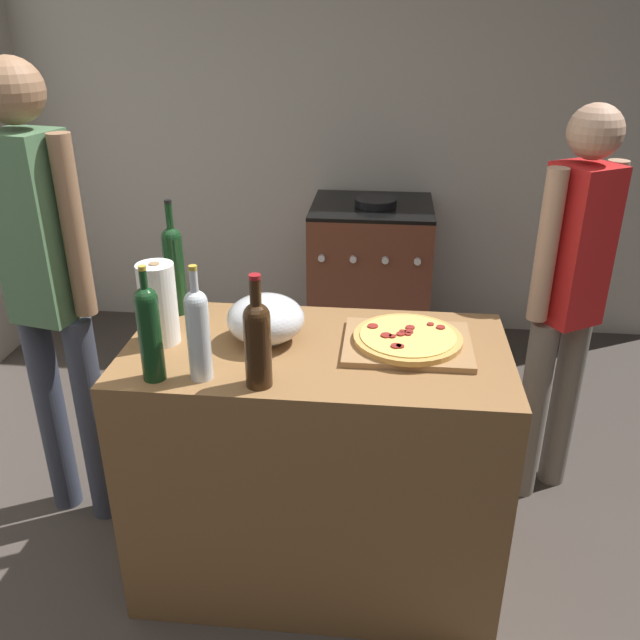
{
  "coord_description": "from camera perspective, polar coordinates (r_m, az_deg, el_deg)",
  "views": [
    {
      "loc": [
        0.38,
        -1.17,
        1.87
      ],
      "look_at": [
        0.18,
        0.78,
        0.95
      ],
      "focal_mm": 37.4,
      "sensor_mm": 36.0,
      "label": 1
    }
  ],
  "objects": [
    {
      "name": "stove",
      "position": [
        3.88,
        4.29,
        3.54
      ],
      "size": [
        0.67,
        0.63,
        0.93
      ],
      "color": "brown",
      "rests_on": "ground_plane"
    },
    {
      "name": "wine_bottle_clear",
      "position": [
        1.9,
        -10.39,
        -0.91
      ],
      "size": [
        0.07,
        0.07,
        0.34
      ],
      "color": "silver",
      "rests_on": "counter"
    },
    {
      "name": "pizza",
      "position": [
        2.11,
        7.5,
        -1.53
      ],
      "size": [
        0.34,
        0.34,
        0.03
      ],
      "color": "tan",
      "rests_on": "cutting_board"
    },
    {
      "name": "wine_bottle_amber",
      "position": [
        1.84,
        -5.37,
        -1.68
      ],
      "size": [
        0.08,
        0.08,
        0.33
      ],
      "color": "#331E0F",
      "rests_on": "counter"
    },
    {
      "name": "paper_towel_roll",
      "position": [
        2.14,
        -13.65,
        1.36
      ],
      "size": [
        0.12,
        0.12,
        0.27
      ],
      "color": "white",
      "rests_on": "counter"
    },
    {
      "name": "mixing_bowl",
      "position": [
        2.12,
        -4.67,
        0.09
      ],
      "size": [
        0.25,
        0.25,
        0.15
      ],
      "color": "#B2B2B7",
      "rests_on": "counter"
    },
    {
      "name": "person_in_red",
      "position": [
        2.68,
        20.45,
        2.23
      ],
      "size": [
        0.32,
        0.27,
        1.59
      ],
      "color": "slate",
      "rests_on": "ground_plane"
    },
    {
      "name": "kitchen_wall_rear",
      "position": [
        4.07,
        0.51,
        17.05
      ],
      "size": [
        4.25,
        0.1,
        2.6
      ],
      "primitive_type": "cube",
      "color": "#BCB7AD",
      "rests_on": "ground_plane"
    },
    {
      "name": "cutting_board",
      "position": [
        2.12,
        7.48,
        -2.03
      ],
      "size": [
        0.4,
        0.32,
        0.02
      ],
      "primitive_type": "cube",
      "color": "#9E7247",
      "rests_on": "counter"
    },
    {
      "name": "wine_bottle_green",
      "position": [
        2.33,
        -12.38,
        4.48
      ],
      "size": [
        0.07,
        0.07,
        0.4
      ],
      "color": "#143819",
      "rests_on": "counter"
    },
    {
      "name": "counter",
      "position": [
        2.34,
        -0.26,
        -12.21
      ],
      "size": [
        1.21,
        0.63,
        0.9
      ],
      "primitive_type": "cube",
      "color": "olive",
      "rests_on": "ground_plane"
    },
    {
      "name": "wine_bottle_dark",
      "position": [
        1.92,
        -14.39,
        -0.83
      ],
      "size": [
        0.07,
        0.07,
        0.35
      ],
      "color": "#143819",
      "rests_on": "counter"
    },
    {
      "name": "person_in_stripes",
      "position": [
        2.53,
        -22.39,
        3.3
      ],
      "size": [
        0.37,
        0.24,
        1.74
      ],
      "color": "#383D4C",
      "rests_on": "ground_plane"
    },
    {
      "name": "ground_plane",
      "position": [
        3.21,
        -2.07,
        -10.82
      ],
      "size": [
        4.25,
        3.39,
        0.02
      ],
      "primitive_type": "cube",
      "color": "#3F3833"
    }
  ]
}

